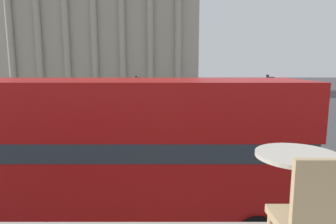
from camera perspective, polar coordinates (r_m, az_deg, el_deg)
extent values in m
cylinder|color=black|center=(9.86, 12.47, -14.61)|extent=(1.04, 0.22, 1.04)
cube|color=#B71414|center=(8.45, -14.98, -12.45)|extent=(11.18, 2.45, 1.74)
cube|color=#2D3842|center=(8.11, -15.30, -5.23)|extent=(10.96, 2.47, 0.45)
cube|color=#B71414|center=(7.94, -15.57, 1.08)|extent=(11.18, 2.45, 1.35)
cylinder|color=#2D2D30|center=(2.50, 22.92, -15.43)|extent=(0.07, 0.07, 0.68)
cylinder|color=beige|center=(2.38, 23.45, -7.61)|extent=(0.60, 0.60, 0.03)
cube|color=tan|center=(2.00, 25.57, -18.70)|extent=(0.40, 0.40, 0.05)
cube|color=tan|center=(1.76, 28.69, -14.41)|extent=(0.40, 0.04, 0.42)
cube|color=#B2A893|center=(50.28, -12.51, 16.78)|extent=(29.65, 10.00, 22.72)
cylinder|color=#B2A893|center=(48.93, -28.02, 14.16)|extent=(0.90, 0.90, 19.31)
cylinder|color=#B2A893|center=(47.26, -23.64, 14.67)|extent=(0.90, 0.90, 19.31)
cylinder|color=#B2A893|center=(45.87, -18.95, 15.13)|extent=(0.90, 0.90, 19.31)
cylinder|color=#B2A893|center=(44.79, -13.98, 15.50)|extent=(0.90, 0.90, 19.31)
cylinder|color=#B2A893|center=(44.04, -8.78, 15.77)|extent=(0.90, 0.90, 19.31)
cylinder|color=#B2A893|center=(43.63, -3.44, 15.92)|extent=(0.90, 0.90, 19.31)
cylinder|color=#B2A893|center=(43.59, 1.96, 15.94)|extent=(0.90, 0.90, 19.31)
cylinder|color=black|center=(14.39, 18.03, -1.18)|extent=(0.12, 0.12, 3.98)
cube|color=black|center=(14.27, 19.03, 4.94)|extent=(0.20, 0.24, 0.70)
sphere|color=green|center=(14.29, 19.48, 5.52)|extent=(0.14, 0.14, 0.14)
cylinder|color=black|center=(19.42, -6.02, 1.38)|extent=(0.12, 0.12, 3.72)
cube|color=black|center=(19.26, -5.55, 5.54)|extent=(0.20, 0.24, 0.70)
sphere|color=green|center=(19.24, -5.23, 5.99)|extent=(0.14, 0.14, 0.14)
cylinder|color=black|center=(30.59, 4.56, 1.27)|extent=(0.60, 0.18, 0.60)
cylinder|color=black|center=(28.87, 4.83, 0.80)|extent=(0.60, 0.18, 0.60)
cylinder|color=black|center=(30.50, -0.69, 1.27)|extent=(0.60, 0.18, 0.60)
cylinder|color=black|center=(28.77, -0.73, 0.80)|extent=(0.60, 0.18, 0.60)
cube|color=silver|center=(29.61, 2.00, 1.57)|extent=(4.20, 1.75, 0.55)
cube|color=#2D3842|center=(29.54, 1.61, 2.58)|extent=(1.89, 1.61, 0.50)
cylinder|color=black|center=(27.96, 11.39, 0.38)|extent=(0.60, 0.18, 0.60)
cylinder|color=black|center=(26.27, 12.14, -0.20)|extent=(0.60, 0.18, 0.60)
cylinder|color=black|center=(27.54, 5.67, 0.38)|extent=(0.60, 0.18, 0.60)
cylinder|color=black|center=(25.82, 6.05, -0.20)|extent=(0.60, 0.18, 0.60)
cube|color=maroon|center=(26.82, 8.84, 0.68)|extent=(4.20, 1.75, 0.55)
cube|color=#2D3842|center=(26.72, 8.45, 1.79)|extent=(1.89, 1.61, 0.50)
cylinder|color=#282B33|center=(33.38, 13.07, 1.88)|extent=(0.14, 0.14, 0.79)
cylinder|color=#282B33|center=(33.42, 13.37, 1.88)|extent=(0.14, 0.14, 0.79)
cylinder|color=#B22323|center=(33.32, 13.26, 3.09)|extent=(0.32, 0.32, 0.63)
sphere|color=tan|center=(33.28, 13.29, 3.81)|extent=(0.21, 0.21, 0.21)
cylinder|color=#282B33|center=(27.51, 22.62, -0.09)|extent=(0.14, 0.14, 0.79)
cylinder|color=#282B33|center=(27.58, 22.96, -0.09)|extent=(0.14, 0.14, 0.79)
cylinder|color=#284799|center=(27.45, 22.88, 1.36)|extent=(0.32, 0.32, 0.62)
sphere|color=tan|center=(27.40, 22.93, 2.23)|extent=(0.21, 0.21, 0.21)
cylinder|color=#282B33|center=(28.38, 10.12, 0.83)|extent=(0.14, 0.14, 0.88)
cylinder|color=#282B33|center=(28.41, 10.48, 0.83)|extent=(0.14, 0.14, 0.88)
cylinder|color=#606638|center=(28.29, 10.35, 2.41)|extent=(0.32, 0.32, 0.70)
sphere|color=tan|center=(28.24, 10.37, 3.35)|extent=(0.24, 0.24, 0.24)
cylinder|color=#282B33|center=(24.31, -19.64, -0.95)|extent=(0.14, 0.14, 0.87)
cylinder|color=#282B33|center=(24.25, -19.24, -0.95)|extent=(0.14, 0.14, 0.87)
cylinder|color=yellow|center=(24.16, -19.53, 0.87)|extent=(0.32, 0.32, 0.69)
sphere|color=tan|center=(24.11, -19.59, 1.95)|extent=(0.24, 0.24, 0.24)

